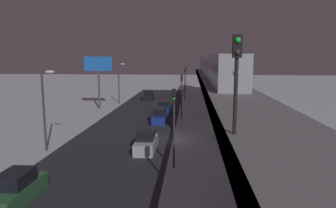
{
  "coord_description": "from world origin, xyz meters",
  "views": [
    {
      "loc": [
        -2.75,
        32.13,
        8.87
      ],
      "look_at": [
        0.66,
        -13.24,
        1.81
      ],
      "focal_mm": 32.63,
      "sensor_mm": 36.0,
      "label": 1
    }
  ],
  "objects": [
    {
      "name": "street_lamp_near",
      "position": [
        10.72,
        5.0,
        4.81
      ],
      "size": [
        1.35,
        0.44,
        7.65
      ],
      "color": "#38383D",
      "rests_on": "ground_plane"
    },
    {
      "name": "sedan_green",
      "position": [
        7.85,
        15.23,
        0.8
      ],
      "size": [
        1.8,
        4.7,
        1.97
      ],
      "color": "#2D6038",
      "rests_on": "ground_plane"
    },
    {
      "name": "sedan_black",
      "position": [
        6.05,
        -30.68,
        0.78
      ],
      "size": [
        1.91,
        4.47,
        1.97
      ],
      "color": "black",
      "rests_on": "ground_plane"
    },
    {
      "name": "avenue_asphalt",
      "position": [
        4.65,
        0.0,
        0.0
      ],
      "size": [
        11.0,
        98.63,
        0.01
      ],
      "primitive_type": "cube",
      "color": "#28282D",
      "rests_on": "ground_plane"
    },
    {
      "name": "subway_train",
      "position": [
        -6.51,
        -21.69,
        7.51
      ],
      "size": [
        2.94,
        55.47,
        3.4
      ],
      "color": "#999EA8",
      "rests_on": "elevated_railway"
    },
    {
      "name": "sedan_blue_2",
      "position": [
        1.45,
        -8.38,
        0.8
      ],
      "size": [
        1.8,
        4.48,
        1.97
      ],
      "rotation": [
        0.0,
        0.0,
        3.14
      ],
      "color": "navy",
      "rests_on": "ground_plane"
    },
    {
      "name": "sedan_blue",
      "position": [
        1.45,
        -15.05,
        0.8
      ],
      "size": [
        1.8,
        4.48,
        1.97
      ],
      "rotation": [
        0.0,
        0.0,
        3.14
      ],
      "color": "navy",
      "rests_on": "ground_plane"
    },
    {
      "name": "traffic_light_near",
      "position": [
        -1.45,
        8.68,
        4.2
      ],
      "size": [
        0.32,
        0.44,
        6.4
      ],
      "color": "#2D2D2D",
      "rests_on": "ground_plane"
    },
    {
      "name": "traffic_light_far",
      "position": [
        -1.45,
        -29.8,
        4.2
      ],
      "size": [
        0.32,
        0.44,
        6.4
      ],
      "color": "#2D2D2D",
      "rests_on": "ground_plane"
    },
    {
      "name": "elevated_railway",
      "position": [
        -6.42,
        0.0,
        4.93
      ],
      "size": [
        5.0,
        98.63,
        5.73
      ],
      "color": "slate",
      "rests_on": "ground_plane"
    },
    {
      "name": "street_lamp_far",
      "position": [
        10.72,
        -25.0,
        4.81
      ],
      "size": [
        1.35,
        0.44,
        7.65
      ],
      "color": "#38383D",
      "rests_on": "ground_plane"
    },
    {
      "name": "sedan_silver",
      "position": [
        1.45,
        4.22,
        0.8
      ],
      "size": [
        1.8,
        4.49,
        1.97
      ],
      "rotation": [
        0.0,
        0.0,
        3.14
      ],
      "color": "#B2B2B7",
      "rests_on": "ground_plane"
    },
    {
      "name": "traffic_light_distant",
      "position": [
        -1.45,
        -49.04,
        4.2
      ],
      "size": [
        0.32,
        0.44,
        6.4
      ],
      "color": "#2D2D2D",
      "rests_on": "ground_plane"
    },
    {
      "name": "traffic_light_mid",
      "position": [
        -1.45,
        -10.56,
        4.2
      ],
      "size": [
        0.32,
        0.44,
        6.4
      ],
      "color": "#2D2D2D",
      "rests_on": "ground_plane"
    },
    {
      "name": "ground_plane",
      "position": [
        0.0,
        0.0,
        0.0
      ],
      "size": [
        240.0,
        240.0,
        0.0
      ],
      "primitive_type": "plane",
      "color": "silver"
    },
    {
      "name": "commercial_billboard",
      "position": [
        12.83,
        -18.52,
        6.83
      ],
      "size": [
        4.8,
        0.36,
        8.9
      ],
      "color": "#4C4C51",
      "rests_on": "ground_plane"
    },
    {
      "name": "rail_signal",
      "position": [
        -4.55,
        19.8,
        8.46
      ],
      "size": [
        0.36,
        0.41,
        4.0
      ],
      "color": "black",
      "rests_on": "elevated_railway"
    }
  ]
}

